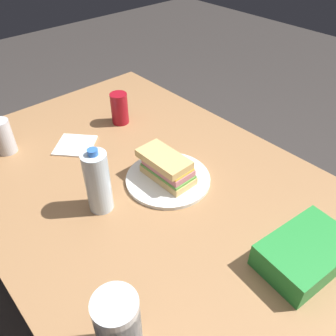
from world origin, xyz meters
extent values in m
plane|color=#383330|center=(0.00, 0.00, 0.00)|extent=(8.00, 8.00, 0.00)
cube|color=#9E7047|center=(0.00, 0.00, 0.72)|extent=(1.58, 0.95, 0.04)
cylinder|color=brown|center=(0.71, -0.39, 0.35)|extent=(0.07, 0.07, 0.70)
cylinder|color=white|center=(0.05, -0.06, 0.74)|extent=(0.27, 0.27, 0.01)
cube|color=#DBB26B|center=(0.05, -0.06, 0.76)|extent=(0.17, 0.09, 0.02)
cube|color=#599E3F|center=(0.05, -0.06, 0.78)|extent=(0.16, 0.09, 0.01)
cube|color=#C6727A|center=(0.05, -0.06, 0.79)|extent=(0.16, 0.09, 0.02)
cube|color=yellow|center=(0.05, -0.06, 0.80)|extent=(0.15, 0.08, 0.01)
cube|color=#DBB26B|center=(0.06, -0.05, 0.82)|extent=(0.17, 0.09, 0.02)
cylinder|color=maroon|center=(0.43, -0.15, 0.80)|extent=(0.07, 0.07, 0.12)
cube|color=#268C38|center=(-0.40, -0.10, 0.77)|extent=(0.17, 0.25, 0.07)
cylinder|color=silver|center=(0.09, 0.16, 0.83)|extent=(0.07, 0.07, 0.19)
cylinder|color=blue|center=(0.09, 0.16, 0.93)|extent=(0.03, 0.03, 0.02)
cylinder|color=silver|center=(-0.28, 0.35, 0.80)|extent=(0.08, 0.08, 0.09)
cylinder|color=silver|center=(-0.28, 0.35, 0.82)|extent=(0.08, 0.08, 0.09)
cylinder|color=silver|center=(-0.28, 0.35, 0.84)|extent=(0.08, 0.08, 0.09)
cylinder|color=silver|center=(-0.28, 0.35, 0.85)|extent=(0.08, 0.08, 0.09)
cylinder|color=silver|center=(-0.28, 0.35, 0.87)|extent=(0.08, 0.08, 0.09)
cylinder|color=silver|center=(0.54, 0.26, 0.80)|extent=(0.07, 0.07, 0.12)
cube|color=white|center=(0.41, 0.06, 0.74)|extent=(0.18, 0.18, 0.01)
camera|label=1|loc=(-0.57, 0.49, 1.46)|focal=36.87mm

